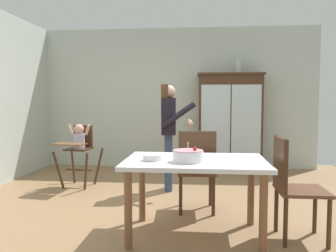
% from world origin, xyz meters
% --- Properties ---
extents(ground_plane, '(6.24, 6.24, 0.00)m').
position_xyz_m(ground_plane, '(0.00, 0.00, 0.00)').
color(ground_plane, '#93704C').
extents(wall_back, '(5.32, 0.06, 2.70)m').
position_xyz_m(wall_back, '(0.00, 2.63, 1.35)').
color(wall_back, beige).
rests_on(wall_back, ground_plane).
extents(china_cabinet, '(1.20, 0.48, 1.81)m').
position_xyz_m(china_cabinet, '(1.00, 2.37, 0.91)').
color(china_cabinet, '#422819').
rests_on(china_cabinet, ground_plane).
extents(ceramic_vase, '(0.13, 0.13, 0.27)m').
position_xyz_m(ceramic_vase, '(1.15, 2.37, 1.92)').
color(ceramic_vase, '#B2B7B2').
rests_on(ceramic_vase, china_cabinet).
extents(high_chair_with_toddler, '(0.64, 0.74, 0.95)m').
position_xyz_m(high_chair_with_toddler, '(-1.38, 0.97, 0.65)').
color(high_chair_with_toddler, '#422819').
rests_on(high_chair_with_toddler, ground_plane).
extents(adult_person, '(0.52, 0.50, 1.53)m').
position_xyz_m(adult_person, '(0.01, 0.87, 0.97)').
color(adult_person, '#33425B').
rests_on(adult_person, ground_plane).
extents(dining_table, '(1.33, 0.89, 0.74)m').
position_xyz_m(dining_table, '(0.41, -0.78, 0.64)').
color(dining_table, silver).
rests_on(dining_table, ground_plane).
extents(birthday_cake, '(0.28, 0.28, 0.19)m').
position_xyz_m(birthday_cake, '(0.34, -0.90, 0.79)').
color(birthday_cake, white).
rests_on(birthday_cake, dining_table).
extents(serving_bowl, '(0.18, 0.18, 0.05)m').
position_xyz_m(serving_bowl, '(0.01, -0.86, 0.77)').
color(serving_bowl, silver).
rests_on(serving_bowl, dining_table).
extents(dining_chair_far_side, '(0.47, 0.47, 0.96)m').
position_xyz_m(dining_chair_far_side, '(0.41, -0.12, 0.56)').
color(dining_chair_far_side, '#422819').
rests_on(dining_chair_far_side, ground_plane).
extents(dining_chair_right_end, '(0.44, 0.44, 0.96)m').
position_xyz_m(dining_chair_right_end, '(1.29, -0.78, 0.56)').
color(dining_chair_right_end, '#422819').
rests_on(dining_chair_right_end, ground_plane).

